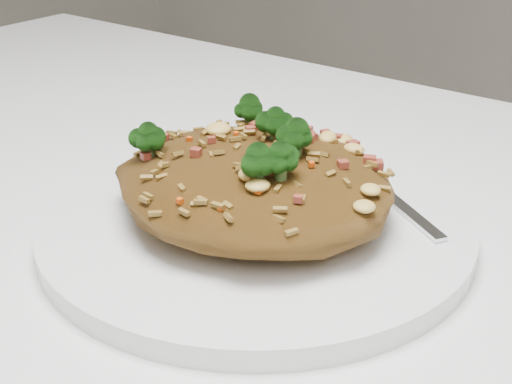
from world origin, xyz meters
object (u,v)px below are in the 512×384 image
Objects in this scene: dining_table at (182,367)px; plate at (256,223)px; fried_rice at (256,172)px; fork at (381,189)px.

dining_table is 4.39× the size of plate.
dining_table is 0.11m from plate.
fried_rice is at bearing 62.55° from dining_table.
dining_table is at bearing -117.45° from fried_rice.
fork reaches higher than dining_table.
dining_table is 8.30× the size of fork.
dining_table is at bearing -117.67° from plate.
plate is at bearing -17.20° from fried_rice.
fried_rice is (0.03, 0.05, 0.13)m from dining_table.
dining_table is 6.74× the size of fried_rice.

